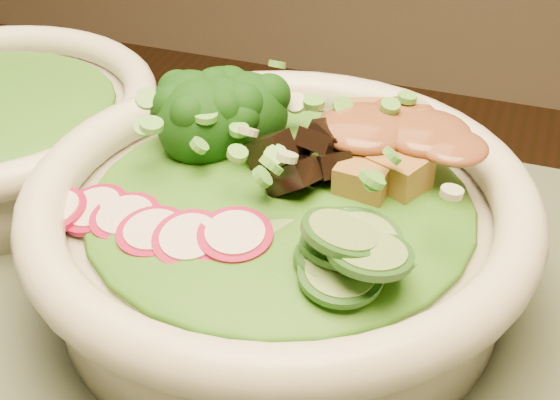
% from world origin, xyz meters
% --- Properties ---
extents(salad_bowl, '(0.29, 0.29, 0.08)m').
position_xyz_m(salad_bowl, '(0.14, 0.21, 0.79)').
color(salad_bowl, silver).
rests_on(salad_bowl, dining_table).
extents(lettuce_bed, '(0.22, 0.22, 0.03)m').
position_xyz_m(lettuce_bed, '(0.14, 0.21, 0.81)').
color(lettuce_bed, '#2B5D13').
rests_on(lettuce_bed, salad_bowl).
extents(broccoli_florets, '(0.11, 0.10, 0.05)m').
position_xyz_m(broccoli_florets, '(0.09, 0.25, 0.83)').
color(broccoli_florets, black).
rests_on(broccoli_florets, salad_bowl).
extents(radish_slices, '(0.13, 0.08, 0.02)m').
position_xyz_m(radish_slices, '(0.09, 0.16, 0.82)').
color(radish_slices, maroon).
rests_on(radish_slices, salad_bowl).
extents(cucumber_slices, '(0.10, 0.10, 0.04)m').
position_xyz_m(cucumber_slices, '(0.19, 0.16, 0.83)').
color(cucumber_slices, '#76A75D').
rests_on(cucumber_slices, salad_bowl).
extents(mushroom_heap, '(0.10, 0.10, 0.04)m').
position_xyz_m(mushroom_heap, '(0.15, 0.22, 0.83)').
color(mushroom_heap, black).
rests_on(mushroom_heap, salad_bowl).
extents(tofu_cubes, '(0.11, 0.09, 0.04)m').
position_xyz_m(tofu_cubes, '(0.19, 0.25, 0.83)').
color(tofu_cubes, olive).
rests_on(tofu_cubes, salad_bowl).
extents(peanut_sauce, '(0.07, 0.06, 0.02)m').
position_xyz_m(peanut_sauce, '(0.19, 0.25, 0.84)').
color(peanut_sauce, brown).
rests_on(peanut_sauce, tofu_cubes).
extents(scallion_garnish, '(0.21, 0.21, 0.03)m').
position_xyz_m(scallion_garnish, '(0.14, 0.21, 0.84)').
color(scallion_garnish, '#57AF3E').
rests_on(scallion_garnish, salad_bowl).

